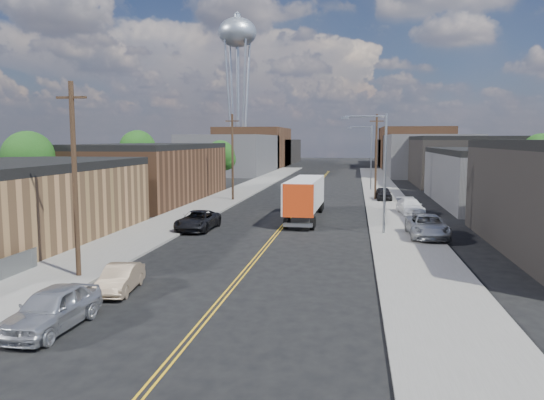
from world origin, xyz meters
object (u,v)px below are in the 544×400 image
(semi_truck, at_px, (306,195))
(car_right_lot_b, at_px, (410,206))
(car_left_a, at_px, (52,309))
(car_right_lot_c, at_px, (383,193))
(water_tower, at_px, (237,38))
(car_left_c, at_px, (198,221))
(car_right_lot_a, at_px, (427,226))
(car_left_b, at_px, (120,279))

(semi_truck, height_order, car_right_lot_b, semi_truck)
(car_left_a, relative_size, car_right_lot_c, 1.13)
(semi_truck, bearing_deg, car_right_lot_c, 64.69)
(water_tower, relative_size, car_right_lot_c, 8.69)
(car_left_c, bearing_deg, car_right_lot_a, -2.31)
(car_left_a, relative_size, car_left_b, 1.24)
(water_tower, height_order, car_left_c, water_tower)
(car_right_lot_a, bearing_deg, semi_truck, 136.63)
(car_right_lot_a, bearing_deg, car_right_lot_b, 89.20)
(car_left_b, bearing_deg, car_right_lot_a, 37.81)
(water_tower, relative_size, car_right_lot_a, 6.37)
(car_left_a, bearing_deg, car_left_b, 88.25)
(semi_truck, relative_size, car_right_lot_a, 2.44)
(water_tower, distance_m, car_right_lot_c, 75.87)
(car_left_b, bearing_deg, semi_truck, 68.32)
(water_tower, xyz_separation_m, car_right_lot_c, (31.12, -62.47, -29.77))
(water_tower, height_order, car_left_a, water_tower)
(car_left_b, distance_m, car_right_lot_a, 22.50)
(semi_truck, relative_size, car_left_c, 2.58)
(water_tower, xyz_separation_m, car_left_c, (15.63, -85.02, -29.89))
(car_left_c, height_order, car_right_lot_a, car_right_lot_a)
(car_right_lot_c, bearing_deg, car_right_lot_b, -84.05)
(water_tower, xyz_separation_m, semi_truck, (23.50, -77.46, -28.55))
(car_left_b, relative_size, car_left_c, 0.70)
(water_tower, relative_size, car_left_b, 9.58)
(semi_truck, height_order, car_left_c, semi_truck)
(car_right_lot_c, bearing_deg, water_tower, 113.18)
(car_right_lot_a, height_order, car_right_lot_c, car_right_lot_a)
(car_right_lot_b, relative_size, car_right_lot_c, 1.15)
(semi_truck, relative_size, car_right_lot_b, 2.91)
(car_right_lot_a, relative_size, car_right_lot_c, 1.36)
(semi_truck, bearing_deg, car_left_a, -101.39)
(car_right_lot_c, bearing_deg, car_right_lot_a, -88.78)
(car_right_lot_a, relative_size, car_right_lot_b, 1.19)
(car_left_a, xyz_separation_m, car_left_c, (-1.03, 22.07, -0.05))
(car_right_lot_a, xyz_separation_m, car_right_lot_c, (-1.88, 23.72, -0.08))
(water_tower, relative_size, car_left_a, 7.71)
(semi_truck, relative_size, car_left_b, 3.68)
(semi_truck, distance_m, car_left_b, 25.43)
(car_left_b, distance_m, car_left_c, 17.03)
(car_left_b, height_order, car_right_lot_c, car_right_lot_c)
(car_left_a, bearing_deg, car_left_c, 94.82)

